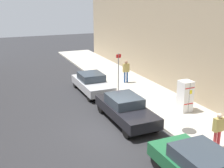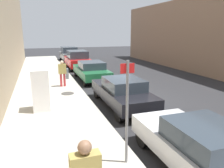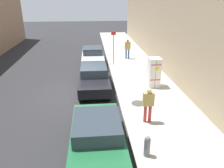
{
  "view_description": "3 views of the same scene",
  "coord_description": "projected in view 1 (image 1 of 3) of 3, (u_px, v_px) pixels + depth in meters",
  "views": [
    {
      "loc": [
        5.37,
        11.94,
        6.41
      ],
      "look_at": [
        -0.95,
        -2.56,
        1.59
      ],
      "focal_mm": 45.0,
      "sensor_mm": 36.0,
      "label": 1
    },
    {
      "loc": [
        -4.61,
        -9.95,
        3.52
      ],
      "look_at": [
        -1.4,
        -0.62,
        1.14
      ],
      "focal_mm": 35.0,
      "sensor_mm": 36.0,
      "label": 2
    },
    {
      "loc": [
        -0.81,
        11.99,
        5.4
      ],
      "look_at": [
        -1.93,
        0.35,
        0.66
      ],
      "focal_mm": 35.0,
      "sensor_mm": 36.0,
      "label": 3
    }
  ],
  "objects": [
    {
      "name": "sidewalk_slab",
      "position": [
        181.0,
        115.0,
        15.95
      ],
      "size": [
        3.87,
        44.0,
        0.15
      ],
      "primitive_type": "cube",
      "color": "#B2ADA0",
      "rests_on": "ground"
    },
    {
      "name": "pedestrian_walking_far",
      "position": [
        126.0,
        70.0,
        21.63
      ],
      "size": [
        0.5,
        0.23,
        1.72
      ],
      "rotation": [
        0.0,
        0.0,
        5.9
      ],
      "color": "#2D5193",
      "rests_on": "sidewalk_slab"
    },
    {
      "name": "ground_plane",
      "position": [
        115.0,
        129.0,
        14.39
      ],
      "size": [
        80.0,
        80.0,
        0.0
      ],
      "primitive_type": "plane",
      "color": "#28282B"
    },
    {
      "name": "manhole_cover",
      "position": [
        189.0,
        131.0,
        13.86
      ],
      "size": [
        0.7,
        0.7,
        0.02
      ],
      "primitive_type": "cylinder",
      "color": "#47443F",
      "rests_on": "sidewalk_slab"
    },
    {
      "name": "parked_sedan_dark",
      "position": [
        125.0,
        109.0,
        15.12
      ],
      "size": [
        1.79,
        4.61,
        1.41
      ],
      "color": "black",
      "rests_on": "ground"
    },
    {
      "name": "street_sign_post",
      "position": [
        118.0,
        70.0,
        19.45
      ],
      "size": [
        0.36,
        0.07,
        2.72
      ],
      "color": "slate",
      "rests_on": "sidewalk_slab"
    },
    {
      "name": "discarded_refrigerator",
      "position": [
        185.0,
        96.0,
        16.14
      ],
      "size": [
        0.7,
        0.72,
        1.81
      ],
      "color": "white",
      "rests_on": "sidewalk_slab"
    },
    {
      "name": "parked_sedan_silver",
      "position": [
        92.0,
        83.0,
        19.83
      ],
      "size": [
        1.78,
        4.36,
        1.37
      ],
      "color": "silver",
      "rests_on": "ground"
    },
    {
      "name": "pedestrian_standing_near",
      "position": [
        218.0,
        128.0,
        12.04
      ],
      "size": [
        0.47,
        0.22,
        1.64
      ],
      "rotation": [
        0.0,
        0.0,
        0.36
      ],
      "color": "#B73338",
      "rests_on": "sidewalk_slab"
    }
  ]
}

